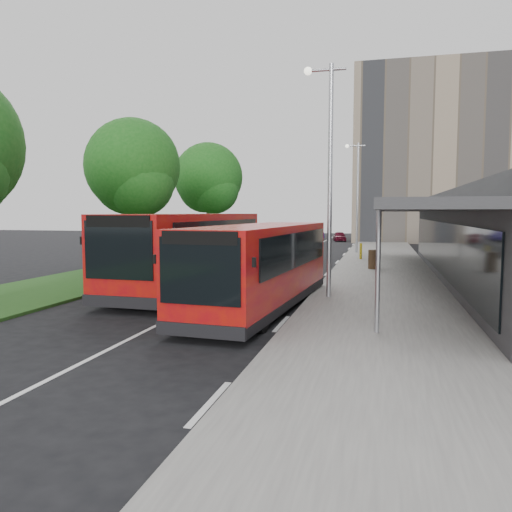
{
  "coord_description": "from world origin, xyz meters",
  "views": [
    {
      "loc": [
        5.96,
        -15.5,
        3.11
      ],
      "look_at": [
        1.46,
        2.37,
        1.5
      ],
      "focal_mm": 35.0,
      "sensor_mm": 36.0,
      "label": 1
    }
  ],
  "objects_px": {
    "litter_bin": "(373,259)",
    "car_far": "(314,233)",
    "bollard": "(361,251)",
    "lamp_post_near": "(328,166)",
    "tree_mid": "(133,173)",
    "bus_main": "(261,266)",
    "car_near": "(340,236)",
    "tree_far": "(208,182)",
    "lamp_post_far": "(356,190)",
    "bus_second": "(191,251)"
  },
  "relations": [
    {
      "from": "tree_mid",
      "to": "car_far",
      "type": "height_order",
      "value": "tree_mid"
    },
    {
      "from": "tree_mid",
      "to": "bollard",
      "type": "relative_size",
      "value": 8.07
    },
    {
      "from": "litter_bin",
      "to": "car_near",
      "type": "distance_m",
      "value": 28.27
    },
    {
      "from": "lamp_post_near",
      "to": "lamp_post_far",
      "type": "bearing_deg",
      "value": 90.0
    },
    {
      "from": "bus_second",
      "to": "litter_bin",
      "type": "height_order",
      "value": "bus_second"
    },
    {
      "from": "tree_mid",
      "to": "tree_far",
      "type": "height_order",
      "value": "tree_far"
    },
    {
      "from": "bus_second",
      "to": "car_far",
      "type": "relative_size",
      "value": 2.72
    },
    {
      "from": "bollard",
      "to": "tree_far",
      "type": "bearing_deg",
      "value": 160.47
    },
    {
      "from": "bus_main",
      "to": "bus_second",
      "type": "distance_m",
      "value": 4.99
    },
    {
      "from": "litter_bin",
      "to": "car_far",
      "type": "height_order",
      "value": "car_far"
    },
    {
      "from": "bus_main",
      "to": "tree_mid",
      "type": "bearing_deg",
      "value": 139.66
    },
    {
      "from": "tree_far",
      "to": "bus_main",
      "type": "distance_m",
      "value": 23.35
    },
    {
      "from": "lamp_post_near",
      "to": "lamp_post_far",
      "type": "height_order",
      "value": "same"
    },
    {
      "from": "tree_far",
      "to": "car_far",
      "type": "xyz_separation_m",
      "value": [
        5.26,
        22.47,
        -4.79
      ]
    },
    {
      "from": "lamp_post_near",
      "to": "bus_second",
      "type": "xyz_separation_m",
      "value": [
        -5.61,
        1.3,
        -3.15
      ]
    },
    {
      "from": "lamp_post_far",
      "to": "bus_second",
      "type": "bearing_deg",
      "value": -106.71
    },
    {
      "from": "tree_mid",
      "to": "bus_second",
      "type": "xyz_separation_m",
      "value": [
        5.51,
        -5.75,
        -3.67
      ]
    },
    {
      "from": "litter_bin",
      "to": "car_near",
      "type": "xyz_separation_m",
      "value": [
        -4.03,
        27.98,
        -0.12
      ]
    },
    {
      "from": "tree_mid",
      "to": "bollard",
      "type": "bearing_deg",
      "value": 33.78
    },
    {
      "from": "car_near",
      "to": "car_far",
      "type": "distance_m",
      "value": 5.33
    },
    {
      "from": "lamp_post_near",
      "to": "bus_second",
      "type": "height_order",
      "value": "lamp_post_near"
    },
    {
      "from": "bus_main",
      "to": "car_far",
      "type": "distance_m",
      "value": 43.71
    },
    {
      "from": "lamp_post_far",
      "to": "bus_main",
      "type": "relative_size",
      "value": 0.82
    },
    {
      "from": "lamp_post_far",
      "to": "bus_main",
      "type": "height_order",
      "value": "lamp_post_far"
    },
    {
      "from": "tree_far",
      "to": "bollard",
      "type": "xyz_separation_m",
      "value": [
        11.72,
        -4.16,
        -4.8
      ]
    },
    {
      "from": "lamp_post_near",
      "to": "litter_bin",
      "type": "xyz_separation_m",
      "value": [
        1.47,
        9.36,
        -4.07
      ]
    },
    {
      "from": "bus_second",
      "to": "tree_mid",
      "type": "bearing_deg",
      "value": 135.8
    },
    {
      "from": "bollard",
      "to": "lamp_post_near",
      "type": "bearing_deg",
      "value": -92.28
    },
    {
      "from": "lamp_post_far",
      "to": "litter_bin",
      "type": "xyz_separation_m",
      "value": [
        1.47,
        -10.64,
        -4.07
      ]
    },
    {
      "from": "tree_far",
      "to": "lamp_post_far",
      "type": "xyz_separation_m",
      "value": [
        11.13,
        0.95,
        -0.73
      ]
    },
    {
      "from": "lamp_post_far",
      "to": "car_near",
      "type": "xyz_separation_m",
      "value": [
        -2.56,
        17.34,
        -4.19
      ]
    },
    {
      "from": "tree_mid",
      "to": "car_near",
      "type": "relative_size",
      "value": 2.63
    },
    {
      "from": "bus_main",
      "to": "car_near",
      "type": "xyz_separation_m",
      "value": [
        -0.68,
        39.34,
        -0.86
      ]
    },
    {
      "from": "litter_bin",
      "to": "car_far",
      "type": "xyz_separation_m",
      "value": [
        -7.34,
        32.16,
        0.01
      ]
    },
    {
      "from": "bus_second",
      "to": "bollard",
      "type": "distance_m",
      "value": 14.97
    },
    {
      "from": "car_far",
      "to": "lamp_post_far",
      "type": "bearing_deg",
      "value": -96.67
    },
    {
      "from": "bollard",
      "to": "car_near",
      "type": "distance_m",
      "value": 22.67
    },
    {
      "from": "bus_main",
      "to": "litter_bin",
      "type": "distance_m",
      "value": 11.87
    },
    {
      "from": "tree_mid",
      "to": "bus_second",
      "type": "relative_size",
      "value": 0.75
    },
    {
      "from": "lamp_post_near",
      "to": "car_far",
      "type": "relative_size",
      "value": 2.0
    },
    {
      "from": "bus_main",
      "to": "car_near",
      "type": "bearing_deg",
      "value": 95.02
    },
    {
      "from": "lamp_post_near",
      "to": "car_far",
      "type": "distance_m",
      "value": 42.13
    },
    {
      "from": "car_near",
      "to": "car_far",
      "type": "bearing_deg",
      "value": 118.65
    },
    {
      "from": "litter_bin",
      "to": "car_near",
      "type": "bearing_deg",
      "value": 98.2
    },
    {
      "from": "tree_mid",
      "to": "bus_main",
      "type": "distance_m",
      "value": 13.51
    },
    {
      "from": "bollard",
      "to": "car_far",
      "type": "xyz_separation_m",
      "value": [
        -6.46,
        26.63,
        0.01
      ]
    },
    {
      "from": "tree_far",
      "to": "bollard",
      "type": "relative_size",
      "value": 8.4
    },
    {
      "from": "bollard",
      "to": "car_near",
      "type": "bearing_deg",
      "value": 97.99
    },
    {
      "from": "tree_mid",
      "to": "lamp_post_near",
      "type": "xyz_separation_m",
      "value": [
        11.13,
        -7.05,
        -0.52
      ]
    },
    {
      "from": "tree_far",
      "to": "bollard",
      "type": "distance_m",
      "value": 13.33
    }
  ]
}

